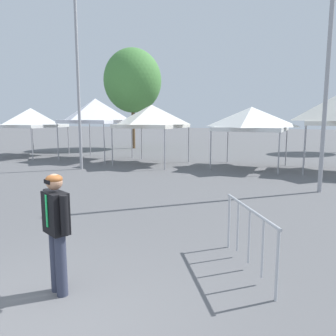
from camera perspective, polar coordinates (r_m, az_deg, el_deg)
name	(u,v)px	position (r m, az deg, el deg)	size (l,w,h in m)	color
ground_plane	(42,320)	(5.01, -20.53, -22.83)	(140.00, 140.00, 0.00)	#5B5B5E
canopy_tent_far_left	(31,118)	(23.81, -22.07, 7.86)	(3.49, 3.49, 3.10)	#9E9EA3
canopy_tent_left_of_center	(95,111)	(20.77, -12.12, 9.39)	(3.32, 3.32, 3.61)	#9E9EA3
canopy_tent_behind_right	(152,116)	(18.31, -2.77, 8.69)	(3.41, 3.41, 3.18)	#9E9EA3
canopy_tent_behind_left	(251,119)	(17.40, 13.84, 8.05)	(3.45, 3.45, 3.03)	#9E9EA3
person_foreground	(56,225)	(5.15, -18.28, -9.15)	(0.60, 0.40, 1.78)	#33384C
light_pole_near_lift	(330,32)	(12.79, 25.66, 19.91)	(0.36, 0.36, 9.33)	#9E9EA3
light_pole_opposite_side	(78,66)	(17.14, -15.00, 16.21)	(0.36, 0.36, 8.66)	#9E9EA3
tree_behind_tents_left	(133,81)	(27.70, -5.98, 14.41)	(4.54, 4.54, 7.85)	brown
crowd_barrier_near_person	(249,227)	(5.88, 13.55, -9.60)	(1.13, 1.82, 1.08)	#B7BABF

